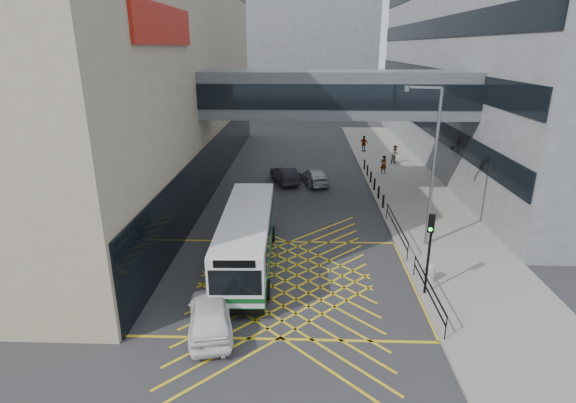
# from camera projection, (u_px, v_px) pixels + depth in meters

# --- Properties ---
(ground) EXTENTS (120.00, 120.00, 0.00)m
(ground) POSITION_uv_depth(u_px,v_px,m) (285.00, 281.00, 21.29)
(ground) COLOR #333335
(building_whsmith) EXTENTS (24.17, 42.00, 16.00)m
(building_whsmith) POSITION_uv_depth(u_px,v_px,m) (59.00, 81.00, 34.35)
(building_whsmith) COLOR tan
(building_whsmith) RESTS_ON ground
(building_right) EXTENTS (24.09, 44.00, 20.00)m
(building_right) POSITION_uv_depth(u_px,v_px,m) (565.00, 53.00, 39.91)
(building_right) COLOR slate
(building_right) RESTS_ON ground
(building_far) EXTENTS (28.00, 16.00, 18.00)m
(building_far) POSITION_uv_depth(u_px,v_px,m) (287.00, 56.00, 75.07)
(building_far) COLOR slate
(building_far) RESTS_ON ground
(skybridge) EXTENTS (20.00, 4.10, 3.00)m
(skybridge) POSITION_uv_depth(u_px,v_px,m) (337.00, 94.00, 30.07)
(skybridge) COLOR #4D5257
(skybridge) RESTS_ON ground
(pavement) EXTENTS (6.00, 54.00, 0.16)m
(pavement) POSITION_uv_depth(u_px,v_px,m) (407.00, 187.00, 35.14)
(pavement) COLOR gray
(pavement) RESTS_ON ground
(box_junction) EXTENTS (12.00, 9.00, 0.01)m
(box_junction) POSITION_uv_depth(u_px,v_px,m) (285.00, 281.00, 21.29)
(box_junction) COLOR gold
(box_junction) RESTS_ON ground
(bus) EXTENTS (2.75, 10.16, 2.83)m
(bus) POSITION_uv_depth(u_px,v_px,m) (247.00, 237.00, 22.46)
(bus) COLOR silver
(bus) RESTS_ON ground
(car_white) EXTENTS (2.72, 4.78, 1.43)m
(car_white) POSITION_uv_depth(u_px,v_px,m) (210.00, 314.00, 17.36)
(car_white) COLOR white
(car_white) RESTS_ON ground
(car_dark) EXTENTS (3.00, 4.64, 1.35)m
(car_dark) POSITION_uv_depth(u_px,v_px,m) (285.00, 175.00, 36.39)
(car_dark) COLOR black
(car_dark) RESTS_ON ground
(car_silver) EXTENTS (2.74, 4.49, 1.30)m
(car_silver) POSITION_uv_depth(u_px,v_px,m) (314.00, 176.00, 36.16)
(car_silver) COLOR #9CA0A5
(car_silver) RESTS_ON ground
(traffic_light) EXTENTS (0.32, 0.45, 3.79)m
(traffic_light) POSITION_uv_depth(u_px,v_px,m) (430.00, 243.00, 19.06)
(traffic_light) COLOR black
(traffic_light) RESTS_ON pavement
(street_lamp) EXTENTS (1.92, 0.70, 8.48)m
(street_lamp) POSITION_uv_depth(u_px,v_px,m) (431.00, 159.00, 23.34)
(street_lamp) COLOR slate
(street_lamp) RESTS_ON pavement
(litter_bin) EXTENTS (0.47, 0.47, 0.81)m
(litter_bin) POSITION_uv_depth(u_px,v_px,m) (429.00, 273.00, 20.82)
(litter_bin) COLOR #ADA89E
(litter_bin) RESTS_ON pavement
(kerb_railings) EXTENTS (0.05, 12.54, 1.00)m
(kerb_railings) POSITION_uv_depth(u_px,v_px,m) (409.00, 250.00, 22.48)
(kerb_railings) COLOR black
(kerb_railings) RESTS_ON pavement
(bollards) EXTENTS (0.14, 10.14, 0.90)m
(bollards) POSITION_uv_depth(u_px,v_px,m) (373.00, 180.00, 35.05)
(bollards) COLOR black
(bollards) RESTS_ON pavement
(pedestrian_a) EXTENTS (0.74, 0.63, 1.57)m
(pedestrian_a) POSITION_uv_depth(u_px,v_px,m) (383.00, 164.00, 38.43)
(pedestrian_a) COLOR gray
(pedestrian_a) RESTS_ON pavement
(pedestrian_b) EXTENTS (0.96, 0.88, 1.71)m
(pedestrian_b) POSITION_uv_depth(u_px,v_px,m) (395.00, 155.00, 41.66)
(pedestrian_b) COLOR gray
(pedestrian_b) RESTS_ON pavement
(pedestrian_c) EXTENTS (1.06, 0.92, 1.63)m
(pedestrian_c) POSITION_uv_depth(u_px,v_px,m) (364.00, 144.00, 46.51)
(pedestrian_c) COLOR gray
(pedestrian_c) RESTS_ON pavement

